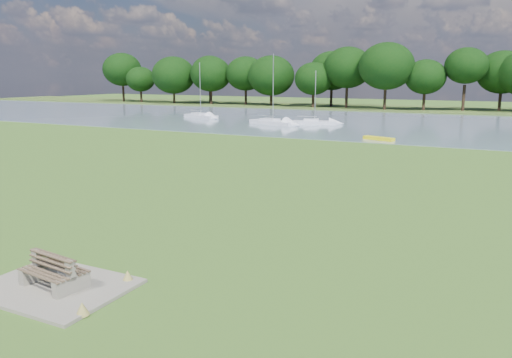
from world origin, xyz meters
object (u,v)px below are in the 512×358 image
at_px(bench_pair, 54,272).
at_px(sailboat_2, 314,121).
at_px(sailboat_1, 200,115).
at_px(sailboat_5, 272,121).
at_px(kayak, 379,138).

bearing_deg(bench_pair, sailboat_2, 108.91).
bearing_deg(sailboat_1, sailboat_2, 14.77).
xyz_separation_m(bench_pair, sailboat_5, (-15.16, 47.94, -0.04)).
height_order(sailboat_1, sailboat_2, sailboat_1).
distance_m(bench_pair, sailboat_1, 59.59).
bearing_deg(sailboat_5, sailboat_2, 43.62).
relative_size(kayak, sailboat_2, 0.47).
xyz_separation_m(sailboat_1, sailboat_5, (13.57, -4.27, 0.01)).
bearing_deg(kayak, bench_pair, -70.64).
height_order(kayak, sailboat_5, sailboat_5).
xyz_separation_m(kayak, sailboat_2, (-10.97, 12.05, 0.26)).
distance_m(kayak, sailboat_1, 32.47).
distance_m(bench_pair, sailboat_2, 51.32).
height_order(sailboat_1, sailboat_5, sailboat_5).
height_order(kayak, sailboat_1, sailboat_1).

